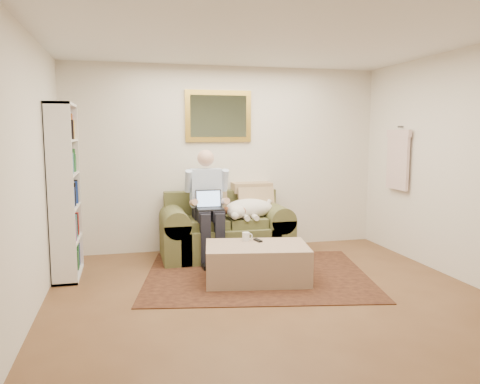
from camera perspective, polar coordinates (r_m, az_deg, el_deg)
name	(u,v)px	position (r m, az deg, el deg)	size (l,w,h in m)	color
room_shell	(272,170)	(4.65, 3.92, 2.66)	(4.51, 5.00, 2.61)	brown
rug	(257,275)	(5.61, 2.06, -10.03)	(2.57, 2.06, 0.01)	black
sofa	(225,234)	(6.37, -1.79, -5.20)	(1.72, 0.87, 1.03)	brown
seated_man	(208,206)	(6.10, -3.87, -1.70)	(0.57, 0.81, 1.45)	#8CA9D8
laptop	(209,204)	(6.02, -3.76, -1.47)	(0.33, 0.26, 0.24)	black
sleeping_dog	(249,208)	(6.29, 1.12, -2.01)	(0.71, 0.45, 0.26)	white
ottoman	(257,263)	(5.35, 2.05, -8.63)	(1.14, 0.73, 0.41)	tan
coffee_mug	(246,237)	(5.49, 0.72, -5.45)	(0.08, 0.08, 0.10)	white
tv_remote	(258,240)	(5.48, 2.19, -5.90)	(0.05, 0.15, 0.02)	black
bookshelf	(65,191)	(5.74, -20.59, 0.07)	(0.28, 0.80, 2.00)	white
wall_mirror	(218,116)	(6.66, -2.64, 9.21)	(0.94, 0.04, 0.72)	gold
hanging_shirt	(398,156)	(6.71, 18.70, 4.13)	(0.06, 0.52, 0.90)	beige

